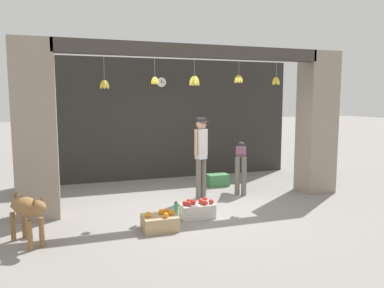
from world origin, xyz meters
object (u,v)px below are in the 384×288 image
(shopkeeper, at_px, (201,151))
(fruit_crate_oranges, at_px, (160,222))
(fruit_crate_apples, at_px, (197,210))
(wall_clock, at_px, (161,82))
(dog, at_px, (27,209))
(produce_box_green, at_px, (217,180))
(water_bottle, at_px, (176,209))
(worker_stooping, at_px, (241,160))

(shopkeeper, bearing_deg, fruit_crate_oranges, 32.30)
(fruit_crate_apples, distance_m, wall_clock, 4.12)
(shopkeeper, relative_size, fruit_crate_apples, 2.90)
(dog, bearing_deg, fruit_crate_oranges, 59.59)
(dog, height_order, wall_clock, wall_clock)
(produce_box_green, relative_size, wall_clock, 1.96)
(fruit_crate_apples, bearing_deg, shopkeeper, 67.14)
(fruit_crate_oranges, distance_m, water_bottle, 0.81)
(produce_box_green, bearing_deg, wall_clock, 129.82)
(dog, distance_m, wall_clock, 5.15)
(fruit_crate_oranges, relative_size, fruit_crate_apples, 0.94)
(shopkeeper, relative_size, fruit_crate_oranges, 3.07)
(dog, height_order, water_bottle, dog)
(dog, distance_m, produce_box_green, 4.71)
(dog, distance_m, shopkeeper, 3.64)
(shopkeeper, height_order, fruit_crate_apples, shopkeeper)
(fruit_crate_oranges, height_order, produce_box_green, fruit_crate_oranges)
(worker_stooping, bearing_deg, produce_box_green, 133.26)
(fruit_crate_apples, bearing_deg, produce_box_green, 59.20)
(dog, relative_size, wall_clock, 3.62)
(water_bottle, bearing_deg, fruit_crate_apples, -41.47)
(fruit_crate_apples, distance_m, produce_box_green, 2.47)
(water_bottle, bearing_deg, shopkeeper, 49.20)
(dog, bearing_deg, water_bottle, 75.25)
(dog, distance_m, worker_stooping, 4.56)
(shopkeeper, xyz_separation_m, worker_stooping, (0.98, 0.11, -0.27))
(produce_box_green, bearing_deg, fruit_crate_apples, -120.80)
(dog, bearing_deg, shopkeeper, 86.67)
(wall_clock, bearing_deg, fruit_crate_apples, -93.73)
(water_bottle, bearing_deg, dog, -164.86)
(water_bottle, distance_m, wall_clock, 3.95)
(fruit_crate_oranges, distance_m, fruit_crate_apples, 0.86)
(fruit_crate_oranges, bearing_deg, wall_clock, 75.25)
(shopkeeper, distance_m, wall_clock, 2.62)
(shopkeeper, distance_m, produce_box_green, 1.44)
(worker_stooping, bearing_deg, water_bottle, -123.22)
(shopkeeper, xyz_separation_m, produce_box_green, (0.74, 0.88, -0.86))
(shopkeeper, height_order, produce_box_green, shopkeeper)
(worker_stooping, xyz_separation_m, water_bottle, (-1.81, -1.08, -0.62))
(shopkeeper, xyz_separation_m, fruit_crate_apples, (-0.52, -1.24, -0.86))
(shopkeeper, distance_m, worker_stooping, 1.02)
(wall_clock, bearing_deg, shopkeeper, -81.91)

